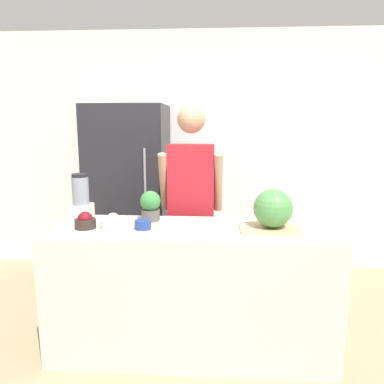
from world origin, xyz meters
name	(u,v)px	position (x,y,z in m)	size (l,w,h in m)	color
ground_plane	(188,377)	(0.00, 0.00, 0.00)	(14.00, 14.00, 0.00)	tan
wall_back	(201,153)	(0.00, 2.00, 1.30)	(8.00, 0.06, 2.60)	white
counter_island	(192,289)	(0.00, 0.33, 0.45)	(1.96, 0.67, 0.91)	beige
refrigerator	(130,194)	(-0.73, 1.61, 0.90)	(0.78, 0.71, 1.81)	#232328
person	(191,207)	(-0.04, 0.92, 0.93)	(0.52, 0.28, 1.77)	#4C608C
cutting_board	(269,228)	(0.54, 0.34, 0.92)	(0.41, 0.29, 0.01)	tan
watermelon	(273,208)	(0.56, 0.35, 1.06)	(0.27, 0.27, 0.27)	#4C8C47
bowl_cherries	(85,222)	(-0.74, 0.29, 0.96)	(0.15, 0.15, 0.12)	#2D231E
bowl_cream	(113,222)	(-0.55, 0.30, 0.95)	(0.17, 0.17, 0.11)	white
bowl_small_blue	(143,225)	(-0.33, 0.29, 0.94)	(0.11, 0.11, 0.06)	navy
blender	(81,199)	(-0.84, 0.50, 1.07)	(0.15, 0.15, 0.35)	silver
potted_plant	(150,205)	(-0.32, 0.52, 1.02)	(0.15, 0.15, 0.23)	#514C47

